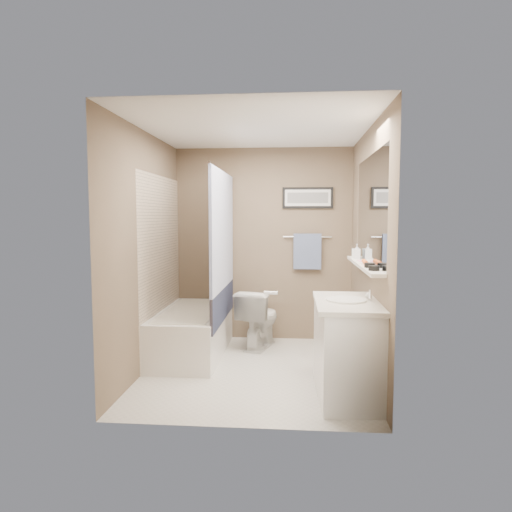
# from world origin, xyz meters

# --- Properties ---
(ground) EXTENTS (2.50, 2.50, 0.00)m
(ground) POSITION_xyz_m (0.00, 0.00, 0.00)
(ground) COLOR beige
(ground) RESTS_ON ground
(ceiling) EXTENTS (2.20, 2.50, 0.04)m
(ceiling) POSITION_xyz_m (0.00, 0.00, 2.38)
(ceiling) COLOR white
(ceiling) RESTS_ON wall_back
(wall_back) EXTENTS (2.20, 0.04, 2.40)m
(wall_back) POSITION_xyz_m (0.00, 1.23, 1.20)
(wall_back) COLOR brown
(wall_back) RESTS_ON ground
(wall_front) EXTENTS (2.20, 0.04, 2.40)m
(wall_front) POSITION_xyz_m (0.00, -1.23, 1.20)
(wall_front) COLOR brown
(wall_front) RESTS_ON ground
(wall_left) EXTENTS (0.04, 2.50, 2.40)m
(wall_left) POSITION_xyz_m (-1.08, 0.00, 1.20)
(wall_left) COLOR brown
(wall_left) RESTS_ON ground
(wall_right) EXTENTS (0.04, 2.50, 2.40)m
(wall_right) POSITION_xyz_m (1.08, 0.00, 1.20)
(wall_right) COLOR brown
(wall_right) RESTS_ON ground
(tile_surround) EXTENTS (0.02, 1.55, 2.00)m
(tile_surround) POSITION_xyz_m (-1.09, 0.50, 1.00)
(tile_surround) COLOR beige
(tile_surround) RESTS_ON wall_left
(curtain_rod) EXTENTS (0.02, 1.55, 0.02)m
(curtain_rod) POSITION_xyz_m (-0.40, 0.50, 2.05)
(curtain_rod) COLOR silver
(curtain_rod) RESTS_ON wall_left
(curtain_upper) EXTENTS (0.03, 1.45, 1.28)m
(curtain_upper) POSITION_xyz_m (-0.40, 0.50, 1.40)
(curtain_upper) COLOR white
(curtain_upper) RESTS_ON curtain_rod
(curtain_lower) EXTENTS (0.03, 1.45, 0.36)m
(curtain_lower) POSITION_xyz_m (-0.40, 0.50, 0.58)
(curtain_lower) COLOR #232A42
(curtain_lower) RESTS_ON curtain_rod
(mirror) EXTENTS (0.02, 1.60, 1.00)m
(mirror) POSITION_xyz_m (1.09, -0.15, 1.62)
(mirror) COLOR silver
(mirror) RESTS_ON wall_right
(shelf) EXTENTS (0.12, 1.60, 0.03)m
(shelf) POSITION_xyz_m (1.04, -0.15, 1.10)
(shelf) COLOR silver
(shelf) RESTS_ON wall_right
(towel_bar) EXTENTS (0.60, 0.02, 0.02)m
(towel_bar) POSITION_xyz_m (0.55, 1.22, 1.30)
(towel_bar) COLOR silver
(towel_bar) RESTS_ON wall_back
(towel) EXTENTS (0.34, 0.05, 0.44)m
(towel) POSITION_xyz_m (0.55, 1.20, 1.12)
(towel) COLOR #7D90B6
(towel) RESTS_ON towel_bar
(art_frame) EXTENTS (0.62, 0.02, 0.26)m
(art_frame) POSITION_xyz_m (0.55, 1.23, 1.78)
(art_frame) COLOR black
(art_frame) RESTS_ON wall_back
(art_mat) EXTENTS (0.56, 0.00, 0.20)m
(art_mat) POSITION_xyz_m (0.55, 1.22, 1.78)
(art_mat) COLOR white
(art_mat) RESTS_ON art_frame
(art_image) EXTENTS (0.50, 0.00, 0.13)m
(art_image) POSITION_xyz_m (0.55, 1.22, 1.78)
(art_image) COLOR #595959
(art_image) RESTS_ON art_mat
(door) EXTENTS (0.80, 0.02, 2.00)m
(door) POSITION_xyz_m (0.55, -1.24, 1.00)
(door) COLOR silver
(door) RESTS_ON wall_front
(door_handle) EXTENTS (0.10, 0.02, 0.02)m
(door_handle) POSITION_xyz_m (0.22, -1.19, 1.00)
(door_handle) COLOR silver
(door_handle) RESTS_ON door
(bathtub) EXTENTS (0.71, 1.50, 0.50)m
(bathtub) POSITION_xyz_m (-0.75, 0.49, 0.25)
(bathtub) COLOR white
(bathtub) RESTS_ON ground
(tub_rim) EXTENTS (0.56, 1.36, 0.02)m
(tub_rim) POSITION_xyz_m (-0.75, 0.49, 0.50)
(tub_rim) COLOR silver
(tub_rim) RESTS_ON bathtub
(toilet) EXTENTS (0.56, 0.76, 0.69)m
(toilet) POSITION_xyz_m (-0.02, 0.85, 0.35)
(toilet) COLOR silver
(toilet) RESTS_ON ground
(vanity) EXTENTS (0.54, 0.92, 0.80)m
(vanity) POSITION_xyz_m (0.85, -0.60, 0.40)
(vanity) COLOR white
(vanity) RESTS_ON ground
(countertop) EXTENTS (0.54, 0.96, 0.04)m
(countertop) POSITION_xyz_m (0.84, -0.60, 0.82)
(countertop) COLOR beige
(countertop) RESTS_ON vanity
(sink_basin) EXTENTS (0.34, 0.34, 0.01)m
(sink_basin) POSITION_xyz_m (0.83, -0.60, 0.85)
(sink_basin) COLOR white
(sink_basin) RESTS_ON countertop
(faucet_spout) EXTENTS (0.02, 0.02, 0.10)m
(faucet_spout) POSITION_xyz_m (1.03, -0.60, 0.89)
(faucet_spout) COLOR white
(faucet_spout) RESTS_ON countertop
(faucet_knob) EXTENTS (0.05, 0.05, 0.05)m
(faucet_knob) POSITION_xyz_m (1.03, -0.50, 0.87)
(faucet_knob) COLOR silver
(faucet_knob) RESTS_ON countertop
(candle_bowl_near) EXTENTS (0.09, 0.09, 0.04)m
(candle_bowl_near) POSITION_xyz_m (1.04, -0.72, 1.14)
(candle_bowl_near) COLOR black
(candle_bowl_near) RESTS_ON shelf
(candle_bowl_far) EXTENTS (0.09, 0.09, 0.04)m
(candle_bowl_far) POSITION_xyz_m (1.04, -0.50, 1.14)
(candle_bowl_far) COLOR black
(candle_bowl_far) RESTS_ON shelf
(hair_brush_front) EXTENTS (0.05, 0.22, 0.04)m
(hair_brush_front) POSITION_xyz_m (1.04, -0.26, 1.14)
(hair_brush_front) COLOR #D2551D
(hair_brush_front) RESTS_ON shelf
(pink_comb) EXTENTS (0.05, 0.16, 0.01)m
(pink_comb) POSITION_xyz_m (1.04, 0.03, 1.12)
(pink_comb) COLOR pink
(pink_comb) RESTS_ON shelf
(glass_jar) EXTENTS (0.08, 0.08, 0.10)m
(glass_jar) POSITION_xyz_m (1.04, 0.40, 1.17)
(glass_jar) COLOR white
(glass_jar) RESTS_ON shelf
(soap_bottle) EXTENTS (0.08, 0.08, 0.15)m
(soap_bottle) POSITION_xyz_m (1.04, 0.30, 1.19)
(soap_bottle) COLOR #999999
(soap_bottle) RESTS_ON shelf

